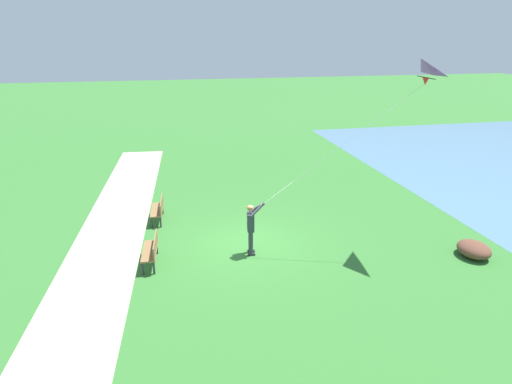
{
  "coord_description": "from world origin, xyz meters",
  "views": [
    {
      "loc": [
        2.68,
        13.54,
        6.92
      ],
      "look_at": [
        0.03,
        1.31,
        2.43
      ],
      "focal_mm": 30.96,
      "sensor_mm": 36.0,
      "label": 1
    }
  ],
  "objects_px": {
    "person_kite_flyer": "(251,225)",
    "flying_kite": "(419,73)",
    "park_bench_far_walkway": "(152,249)",
    "lakeside_shrub": "(474,249)",
    "park_bench_near_walkway": "(159,208)"
  },
  "relations": [
    {
      "from": "person_kite_flyer",
      "to": "lakeside_shrub",
      "type": "xyz_separation_m",
      "value": [
        -7.11,
        1.74,
        -0.8
      ]
    },
    {
      "from": "park_bench_near_walkway",
      "to": "park_bench_far_walkway",
      "type": "bearing_deg",
      "value": 85.98
    },
    {
      "from": "park_bench_far_walkway",
      "to": "person_kite_flyer",
      "type": "bearing_deg",
      "value": -180.0
    },
    {
      "from": "flying_kite",
      "to": "park_bench_near_walkway",
      "type": "distance_m",
      "value": 10.43
    },
    {
      "from": "flying_kite",
      "to": "lakeside_shrub",
      "type": "distance_m",
      "value": 6.04
    },
    {
      "from": "person_kite_flyer",
      "to": "lakeside_shrub",
      "type": "relative_size",
      "value": 1.55
    },
    {
      "from": "flying_kite",
      "to": "lakeside_shrub",
      "type": "relative_size",
      "value": 4.21
    },
    {
      "from": "flying_kite",
      "to": "park_bench_near_walkway",
      "type": "relative_size",
      "value": 3.25
    },
    {
      "from": "lakeside_shrub",
      "to": "park_bench_far_walkway",
      "type": "bearing_deg",
      "value": -9.57
    },
    {
      "from": "lakeside_shrub",
      "to": "park_bench_near_walkway",
      "type": "bearing_deg",
      "value": -27.43
    },
    {
      "from": "person_kite_flyer",
      "to": "flying_kite",
      "type": "xyz_separation_m",
      "value": [
        -4.98,
        0.7,
        4.76
      ]
    },
    {
      "from": "person_kite_flyer",
      "to": "park_bench_far_walkway",
      "type": "xyz_separation_m",
      "value": [
        3.21,
        0.0,
        -0.54
      ]
    },
    {
      "from": "flying_kite",
      "to": "park_bench_near_walkway",
      "type": "xyz_separation_m",
      "value": [
        7.95,
        -4.19,
        -5.3
      ]
    },
    {
      "from": "flying_kite",
      "to": "park_bench_far_walkway",
      "type": "distance_m",
      "value": 9.78
    },
    {
      "from": "person_kite_flyer",
      "to": "park_bench_far_walkway",
      "type": "height_order",
      "value": "person_kite_flyer"
    }
  ]
}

